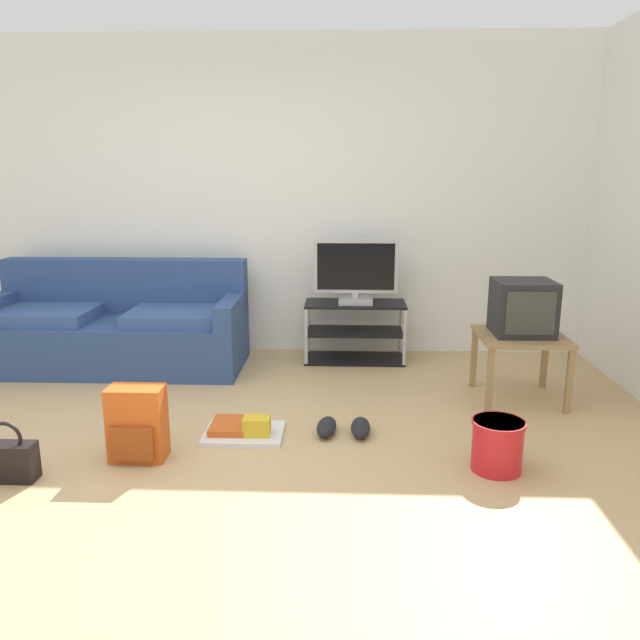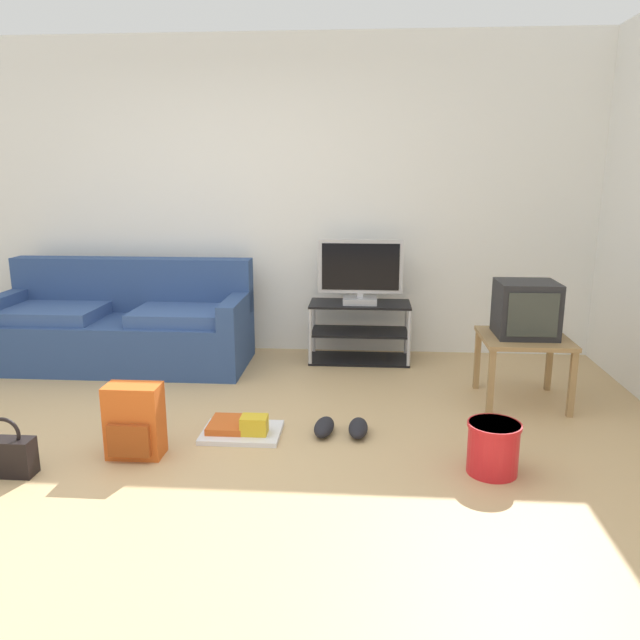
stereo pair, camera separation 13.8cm
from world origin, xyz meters
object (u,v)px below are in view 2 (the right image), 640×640
backpack (135,422)px  cleaning_bucket (493,446)px  side_table (524,346)px  handbag (6,455)px  crt_tv (526,309)px  tv_stand (360,332)px  flat_tv (360,272)px  floor_tray (241,429)px  sneakers_pair (341,428)px  couch (124,327)px

backpack → cleaning_bucket: 1.98m
side_table → handbag: (-2.98, -1.31, -0.29)m
side_table → handbag: size_ratio=1.79×
crt_tv → tv_stand: bearing=142.0°
side_table → cleaning_bucket: side_table is taller
flat_tv → crt_tv: size_ratio=1.76×
handbag → floor_tray: bearing=28.0°
side_table → sneakers_pair: 1.44m
flat_tv → side_table: (1.14, -0.88, -0.36)m
cleaning_bucket → sneakers_pair: 0.94m
flat_tv → side_table: bearing=-37.8°
flat_tv → floor_tray: bearing=-113.9°
couch → crt_tv: 3.19m
tv_stand → floor_tray: size_ratio=1.76×
crt_tv → backpack: 2.64m
floor_tray → side_table: bearing=21.1°
flat_tv → crt_tv: 1.44m
backpack → cleaning_bucket: size_ratio=1.48×
tv_stand → sneakers_pair: (-0.09, -1.57, -0.21)m
crt_tv → floor_tray: size_ratio=0.83×
handbag → floor_tray: 1.29m
crt_tv → handbag: (-2.98, -1.33, -0.55)m
flat_tv → sneakers_pair: size_ratio=2.02×
side_table → sneakers_pair: size_ratio=1.69×
couch → floor_tray: bearing=-47.7°
tv_stand → flat_tv: flat_tv is taller
couch → side_table: size_ratio=3.56×
crt_tv → backpack: (-2.38, -1.05, -0.46)m
side_table → sneakers_pair: (-1.23, -0.66, -0.36)m
sneakers_pair → backpack: bearing=-161.8°
couch → crt_tv: couch is taller
side_table → handbag: side_table is taller
tv_stand → side_table: 1.46m
backpack → handbag: 0.67m
couch → cleaning_bucket: (2.70, -1.77, -0.17)m
crt_tv → backpack: bearing=-156.1°
tv_stand → side_table: bearing=-38.5°
couch → cleaning_bucket: 3.23m
crt_tv → sneakers_pair: size_ratio=1.15×
couch → sneakers_pair: bearing=-35.5°
flat_tv → cleaning_bucket: size_ratio=2.45×
tv_stand → crt_tv: bearing=-38.0°
backpack → flat_tv: bearing=28.9°
cleaning_bucket → floor_tray: 1.50m
cleaning_bucket → backpack: bearing=178.3°
backpack → sneakers_pair: backpack is taller
couch → flat_tv: 2.03m
tv_stand → floor_tray: (-0.71, -1.62, -0.21)m
handbag → sneakers_pair: bearing=20.5°
tv_stand → flat_tv: size_ratio=1.21×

